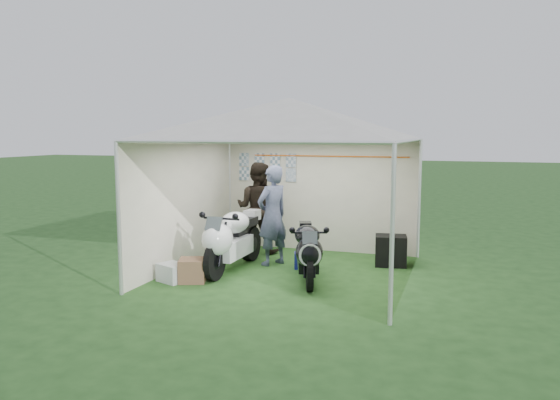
# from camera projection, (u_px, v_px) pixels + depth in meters

# --- Properties ---
(ground) EXTENTS (80.00, 80.00, 0.00)m
(ground) POSITION_uv_depth(u_px,v_px,m) (289.00, 273.00, 9.44)
(ground) COLOR #21471A
(ground) RESTS_ON ground
(canopy_tent) EXTENTS (5.66, 5.66, 3.00)m
(canopy_tent) POSITION_uv_depth(u_px,v_px,m) (290.00, 123.00, 9.15)
(canopy_tent) COLOR silver
(canopy_tent) RESTS_ON ground
(motorcycle_white) EXTENTS (0.50, 2.16, 1.06)m
(motorcycle_white) POSITION_uv_depth(u_px,v_px,m) (231.00, 238.00, 9.52)
(motorcycle_white) COLOR black
(motorcycle_white) RESTS_ON ground
(motorcycle_black) EXTENTS (0.87, 1.83, 0.93)m
(motorcycle_black) POSITION_uv_depth(u_px,v_px,m) (308.00, 250.00, 8.88)
(motorcycle_black) COLOR black
(motorcycle_black) RESTS_ON ground
(paddock_stand) EXTENTS (0.44, 0.35, 0.29)m
(paddock_stand) POSITION_uv_depth(u_px,v_px,m) (305.00, 260.00, 9.78)
(paddock_stand) COLOR #2326B4
(paddock_stand) RESTS_ON ground
(person_dark_jacket) EXTENTS (0.91, 0.72, 1.84)m
(person_dark_jacket) POSITION_uv_depth(u_px,v_px,m) (258.00, 208.00, 10.99)
(person_dark_jacket) COLOR black
(person_dark_jacket) RESTS_ON ground
(person_blue_jacket) EXTENTS (0.71, 0.80, 1.84)m
(person_blue_jacket) POSITION_uv_depth(u_px,v_px,m) (272.00, 215.00, 9.97)
(person_blue_jacket) COLOR slate
(person_blue_jacket) RESTS_ON ground
(equipment_box) EXTENTS (0.62, 0.53, 0.56)m
(equipment_box) POSITION_uv_depth(u_px,v_px,m) (391.00, 251.00, 9.97)
(equipment_box) COLOR black
(equipment_box) RESTS_ON ground
(crate_0) EXTENTS (0.54, 0.49, 0.30)m
(crate_0) POSITION_uv_depth(u_px,v_px,m) (172.00, 273.00, 8.91)
(crate_0) COLOR silver
(crate_0) RESTS_ON ground
(crate_1) EXTENTS (0.54, 0.54, 0.38)m
(crate_1) POSITION_uv_depth(u_px,v_px,m) (192.00, 270.00, 8.91)
(crate_1) COLOR brown
(crate_1) RESTS_ON ground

